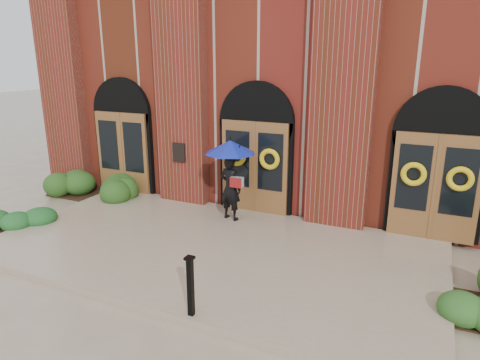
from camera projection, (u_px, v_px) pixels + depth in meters
The scene contains 7 objects.
ground at pixel (207, 255), 9.64m from camera, with size 90.00×90.00×0.00m, color tan.
landing at pixel (210, 249), 9.75m from camera, with size 10.00×5.30×0.15m, color tan.
church_building at pixel (317, 78), 16.32m from camera, with size 16.20×12.53×7.00m.
man_with_umbrella at pixel (230, 165), 10.94m from camera, with size 1.56×1.56×2.11m.
metal_post at pixel (190, 285), 6.98m from camera, with size 0.14×0.14×1.06m.
hedge_wall_left at pixel (97, 185), 13.54m from camera, with size 2.82×1.13×0.72m, color #244717.
hedge_front_left at pixel (26, 218), 11.17m from camera, with size 1.33×1.14×0.47m, color #1B5020.
Camera 1 is at (4.36, -7.66, 4.30)m, focal length 32.00 mm.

